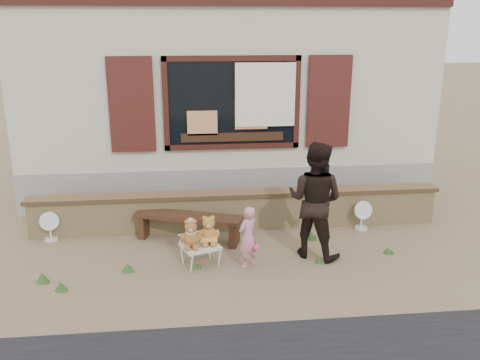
{
  "coord_description": "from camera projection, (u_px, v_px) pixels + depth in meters",
  "views": [
    {
      "loc": [
        -0.84,
        -7.24,
        3.4
      ],
      "look_at": [
        0.0,
        0.6,
        1.0
      ],
      "focal_mm": 38.0,
      "sensor_mm": 36.0,
      "label": 1
    }
  ],
  "objects": [
    {
      "name": "bench",
      "position": [
        188.0,
        222.0,
        8.29
      ],
      "size": [
        1.8,
        0.95,
        0.46
      ],
      "rotation": [
        0.0,
        0.0,
        -0.34
      ],
      "color": "#311C11",
      "rests_on": "ground"
    },
    {
      "name": "child",
      "position": [
        248.0,
        237.0,
        7.35
      ],
      "size": [
        0.41,
        0.39,
        0.93
      ],
      "primitive_type": "imported",
      "rotation": [
        0.0,
        0.0,
        3.8
      ],
      "color": "pink",
      "rests_on": "ground"
    },
    {
      "name": "adult",
      "position": [
        315.0,
        200.0,
        7.61
      ],
      "size": [
        1.1,
        1.06,
        1.79
      ],
      "primitive_type": "imported",
      "rotation": [
        0.0,
        0.0,
        2.52
      ],
      "color": "black",
      "rests_on": "ground"
    },
    {
      "name": "grass_tufts",
      "position": [
        173.0,
        266.0,
        7.37
      ],
      "size": [
        5.27,
        1.42,
        0.16
      ],
      "color": "#2A4D1F",
      "rests_on": "ground"
    },
    {
      "name": "folding_chair",
      "position": [
        200.0,
        247.0,
        7.46
      ],
      "size": [
        0.64,
        0.61,
        0.32
      ],
      "rotation": [
        0.0,
        0.0,
        0.36
      ],
      "color": "beige",
      "rests_on": "ground"
    },
    {
      "name": "teddy_bear_left",
      "position": [
        191.0,
        233.0,
        7.33
      ],
      "size": [
        0.39,
        0.37,
        0.43
      ],
      "primitive_type": null,
      "rotation": [
        0.0,
        0.0,
        0.36
      ],
      "color": "brown",
      "rests_on": "folding_chair"
    },
    {
      "name": "teddy_bear_right",
      "position": [
        209.0,
        229.0,
        7.45
      ],
      "size": [
        0.4,
        0.38,
        0.44
      ],
      "primitive_type": null,
      "rotation": [
        0.0,
        0.0,
        0.36
      ],
      "color": "#925F28",
      "rests_on": "folding_chair"
    },
    {
      "name": "ground",
      "position": [
        244.0,
        252.0,
        7.97
      ],
      "size": [
        80.0,
        80.0,
        0.0
      ],
      "primitive_type": "plane",
      "color": "brown",
      "rests_on": "ground"
    },
    {
      "name": "fan_right",
      "position": [
        362.0,
        215.0,
        8.8
      ],
      "size": [
        0.33,
        0.22,
        0.52
      ],
      "rotation": [
        0.0,
        0.0,
        0.11
      ],
      "color": "silver",
      "rests_on": "ground"
    },
    {
      "name": "brick_wall",
      "position": [
        238.0,
        210.0,
        8.82
      ],
      "size": [
        7.1,
        0.36,
        0.67
      ],
      "color": "tan",
      "rests_on": "ground"
    },
    {
      "name": "fan_left",
      "position": [
        50.0,
        226.0,
        8.33
      ],
      "size": [
        0.32,
        0.21,
        0.5
      ],
      "rotation": [
        0.0,
        0.0,
        0.23
      ],
      "color": "silver",
      "rests_on": "ground"
    },
    {
      "name": "shopfront",
      "position": [
        222.0,
        89.0,
        11.65
      ],
      "size": [
        8.04,
        5.13,
        4.0
      ],
      "color": "gray",
      "rests_on": "ground"
    }
  ]
}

